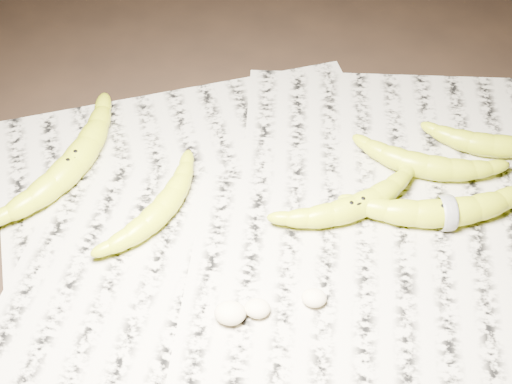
# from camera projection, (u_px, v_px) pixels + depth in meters

# --- Properties ---
(ground) EXTENTS (3.00, 3.00, 0.00)m
(ground) POSITION_uv_depth(u_px,v_px,m) (266.00, 243.00, 0.94)
(ground) COLOR black
(ground) RESTS_ON ground
(newspaper_patch) EXTENTS (0.90, 0.70, 0.01)m
(newspaper_patch) POSITION_uv_depth(u_px,v_px,m) (290.00, 239.00, 0.94)
(newspaper_patch) COLOR #B7B09D
(newspaper_patch) RESTS_ON ground
(banana_left_a) EXTENTS (0.16, 0.25, 0.04)m
(banana_left_a) POSITION_uv_depth(u_px,v_px,m) (73.00, 163.00, 0.99)
(banana_left_a) COLOR #C5D51A
(banana_left_a) RESTS_ON newspaper_patch
(banana_left_b) EXTENTS (0.14, 0.18, 0.03)m
(banana_left_b) POSITION_uv_depth(u_px,v_px,m) (161.00, 208.00, 0.95)
(banana_left_b) COLOR #C5D51A
(banana_left_b) RESTS_ON newspaper_patch
(banana_center) EXTENTS (0.20, 0.14, 0.04)m
(banana_center) POSITION_uv_depth(u_px,v_px,m) (355.00, 206.00, 0.95)
(banana_center) COLOR #C5D51A
(banana_center) RESTS_ON newspaper_patch
(banana_taped) EXTENTS (0.24, 0.10, 0.04)m
(banana_taped) POSITION_uv_depth(u_px,v_px,m) (447.00, 211.00, 0.94)
(banana_taped) COLOR #C5D51A
(banana_taped) RESTS_ON newspaper_patch
(banana_upper_a) EXTENTS (0.19, 0.09, 0.04)m
(banana_upper_a) POSITION_uv_depth(u_px,v_px,m) (427.00, 165.00, 0.99)
(banana_upper_a) COLOR #C5D51A
(banana_upper_a) RESTS_ON newspaper_patch
(banana_upper_b) EXTENTS (0.17, 0.07, 0.03)m
(banana_upper_b) POSITION_uv_depth(u_px,v_px,m) (493.00, 144.00, 1.02)
(banana_upper_b) COLOR #C5D51A
(banana_upper_b) RESTS_ON newspaper_patch
(measuring_tape) EXTENTS (0.01, 0.05, 0.05)m
(measuring_tape) POSITION_uv_depth(u_px,v_px,m) (447.00, 211.00, 0.94)
(measuring_tape) COLOR white
(measuring_tape) RESTS_ON newspaper_patch
(flesh_chunk_a) EXTENTS (0.04, 0.03, 0.02)m
(flesh_chunk_a) POSITION_uv_depth(u_px,v_px,m) (230.00, 311.00, 0.85)
(flesh_chunk_a) COLOR beige
(flesh_chunk_a) RESTS_ON newspaper_patch
(flesh_chunk_b) EXTENTS (0.03, 0.03, 0.02)m
(flesh_chunk_b) POSITION_uv_depth(u_px,v_px,m) (257.00, 307.00, 0.86)
(flesh_chunk_b) COLOR beige
(flesh_chunk_b) RESTS_ON newspaper_patch
(flesh_chunk_c) EXTENTS (0.03, 0.03, 0.02)m
(flesh_chunk_c) POSITION_uv_depth(u_px,v_px,m) (314.00, 296.00, 0.87)
(flesh_chunk_c) COLOR beige
(flesh_chunk_c) RESTS_ON newspaper_patch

